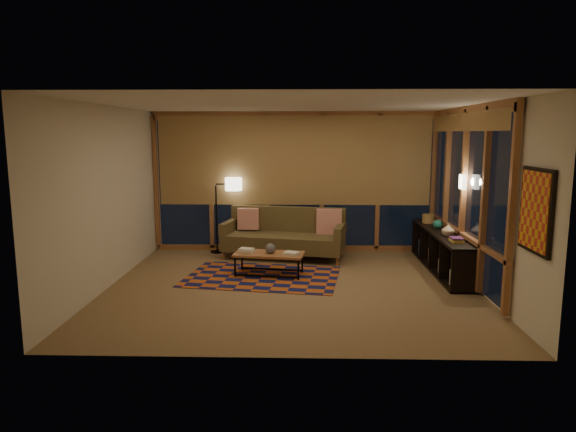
{
  "coord_description": "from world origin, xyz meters",
  "views": [
    {
      "loc": [
        0.15,
        -7.48,
        2.29
      ],
      "look_at": [
        -0.06,
        0.12,
        1.06
      ],
      "focal_mm": 32.0,
      "sensor_mm": 36.0,
      "label": 1
    }
  ],
  "objects_px": {
    "coffee_table": "(269,264)",
    "sofa": "(284,234)",
    "floor_lamp": "(216,215)",
    "bookshelf": "(441,251)"
  },
  "relations": [
    {
      "from": "sofa",
      "to": "floor_lamp",
      "type": "height_order",
      "value": "floor_lamp"
    },
    {
      "from": "sofa",
      "to": "bookshelf",
      "type": "bearing_deg",
      "value": -5.45
    },
    {
      "from": "coffee_table",
      "to": "bookshelf",
      "type": "distance_m",
      "value": 2.9
    },
    {
      "from": "sofa",
      "to": "coffee_table",
      "type": "xyz_separation_m",
      "value": [
        -0.19,
        -1.2,
        -0.26
      ]
    },
    {
      "from": "coffee_table",
      "to": "bookshelf",
      "type": "height_order",
      "value": "bookshelf"
    },
    {
      "from": "sofa",
      "to": "coffee_table",
      "type": "height_order",
      "value": "sofa"
    },
    {
      "from": "bookshelf",
      "to": "sofa",
      "type": "bearing_deg",
      "value": 163.36
    },
    {
      "from": "coffee_table",
      "to": "sofa",
      "type": "bearing_deg",
      "value": 89.08
    },
    {
      "from": "floor_lamp",
      "to": "sofa",
      "type": "bearing_deg",
      "value": -22.43
    },
    {
      "from": "floor_lamp",
      "to": "bookshelf",
      "type": "distance_m",
      "value": 4.19
    }
  ]
}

